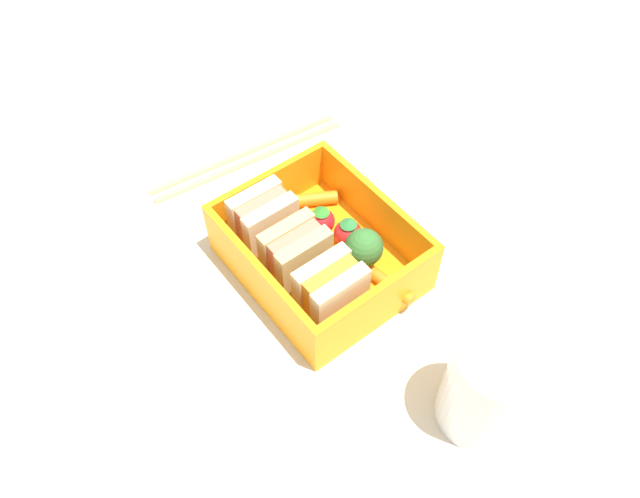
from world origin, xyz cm
name	(u,v)px	position (x,y,z in cm)	size (l,w,h in cm)	color
ground_plane	(320,274)	(0.00, 0.00, -1.00)	(120.00, 120.00, 2.00)	beige
bento_tray	(320,263)	(0.00, 0.00, 0.60)	(15.64, 13.05, 1.20)	orange
bento_rim	(320,243)	(0.00, 0.00, 3.51)	(15.64, 13.05, 4.61)	orange
sandwich_left	(331,292)	(-4.61, 2.53, 3.92)	(3.59, 5.06, 5.45)	beige
sandwich_center_left	(296,255)	(0.00, 2.53, 3.92)	(3.59, 5.06, 5.45)	tan
sandwich_center	(264,221)	(4.61, 2.53, 3.92)	(3.59, 5.06, 5.45)	beige
carrot_stick_left	(388,284)	(-5.85, -2.69, 1.75)	(1.09, 1.09, 4.97)	orange
broccoli_floret	(364,248)	(-2.79, -2.46, 3.73)	(3.28, 3.28, 4.25)	#8ECA64
strawberry_far_left	(348,233)	(-0.04, -3.10, 2.57)	(2.50, 2.50, 3.10)	red
strawberry_left	(321,220)	(2.56, -2.15, 2.54)	(2.43, 2.43, 3.03)	red
carrot_stick_far_left	(309,200)	(5.69, -3.14, 1.82)	(1.24, 1.24, 5.29)	orange
chopstick_pair	(248,155)	(15.46, -2.70, 0.35)	(4.17, 21.10, 0.70)	tan
drinking_glass	(489,387)	(-17.95, -1.07, 4.50)	(6.37, 6.37, 9.01)	white
folded_napkin	(434,187)	(0.60, -14.66, 0.20)	(10.66, 10.86, 0.40)	silver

